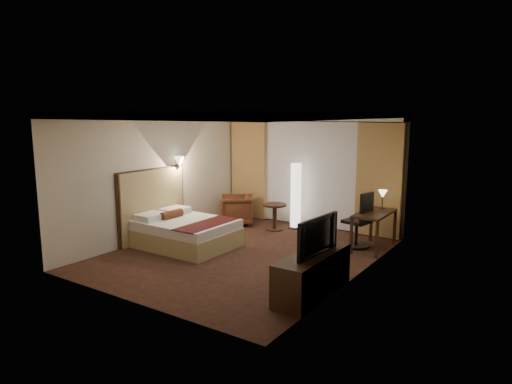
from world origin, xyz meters
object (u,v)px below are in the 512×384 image
Objects in this scene: armchair at (237,208)px; dresser at (313,274)px; desk at (374,231)px; side_table at (275,217)px; office_chair at (357,219)px; television at (312,234)px; bed at (186,233)px; floor_lamp at (296,196)px.

dresser is (3.52, -2.88, -0.07)m from armchair.
side_table is at bearing 175.32° from desk.
office_chair is (3.13, -0.18, 0.18)m from armchair.
television reaches higher than desk.
bed is 2.09m from armchair.
office_chair is at bearing -171.64° from desk.
office_chair is at bearing -6.79° from side_table.
armchair is 0.75× the size of television.
side_table is at bearing 58.69° from armchair.
floor_lamp is 1.35× the size of office_chair.
bed is 1.20× the size of floor_lamp.
floor_lamp reaches higher than dresser.
armchair is 4.56m from television.
television is at bearing -57.63° from floor_lamp.
dresser is (0.39, -2.70, -0.25)m from office_chair.
television is (0.02, -2.75, 0.56)m from desk.
dresser is at bearing -49.92° from side_table.
armchair reaches higher than side_table.
bed is 3.05× the size of side_table.
bed is at bearing -113.69° from floor_lamp.
floor_lamp reaches higher than armchair.
dresser is (3.26, -0.81, 0.05)m from bed.
desk is at bearing 4.58° from television.
office_chair is (1.76, -0.65, -0.20)m from floor_lamp.
desk is at bearing 19.72° from office_chair.
armchair is at bearing 54.63° from television.
office_chair reaches higher than bed.
desk is (3.21, 1.93, 0.10)m from bed.
desk is 1.03× the size of office_chair.
side_table is 2.44m from desk.
office_chair is at bearing 33.22° from bed.
armchair is 0.67× the size of desk.
television is at bearing 15.66° from armchair.
floor_lamp is 0.94× the size of dresser.
armchair is 1.29× the size of side_table.
bed is at bearing -148.99° from desk.
armchair reaches higher than desk.
armchair is 0.68× the size of office_chair.
side_table is 2.12m from office_chair.
side_table is (1.04, 0.06, -0.09)m from armchair.
desk is at bearing -15.97° from floor_lamp.
armchair is at bearing -176.49° from side_table.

